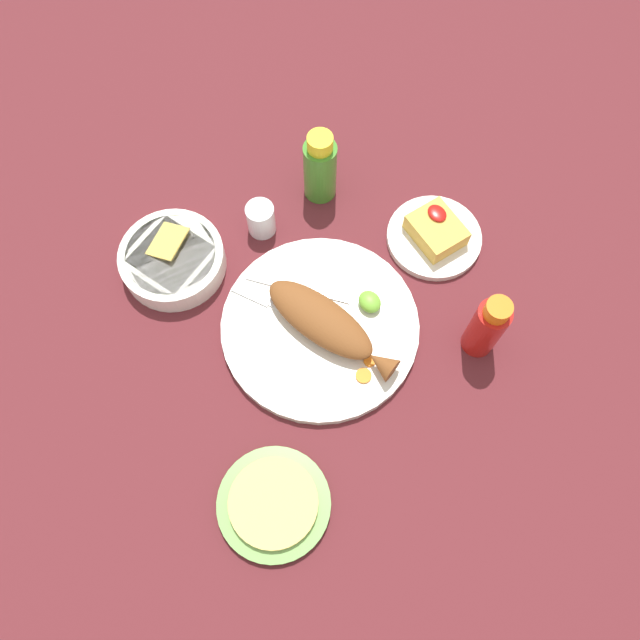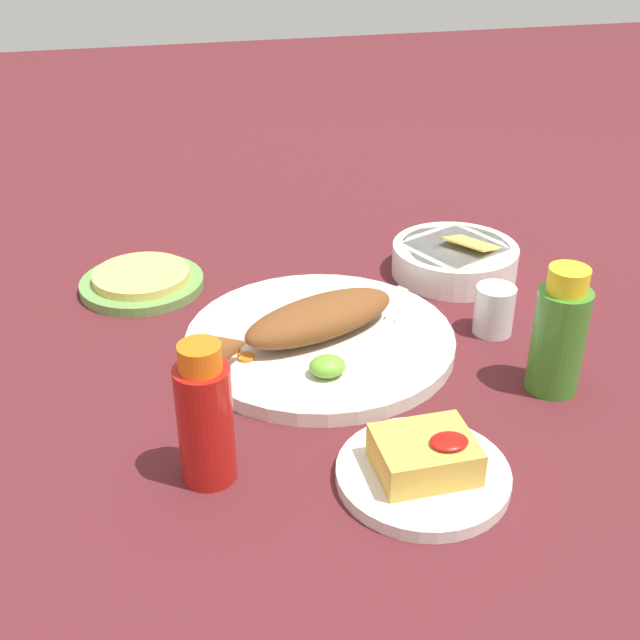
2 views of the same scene
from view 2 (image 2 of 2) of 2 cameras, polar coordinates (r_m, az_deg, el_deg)
The scene contains 16 objects.
ground_plane at distance 1.00m, azimuth -0.00°, elevation -1.89°, with size 4.00×4.00×0.00m, color #561E23.
main_plate at distance 1.00m, azimuth -0.00°, elevation -1.45°, with size 0.33×0.33×0.02m, color silver.
fried_fish at distance 0.97m, azimuth -0.60°, elevation -0.02°, with size 0.26×0.14×0.05m.
fork_near at distance 1.05m, azimuth 3.19°, elevation 0.82°, with size 0.17×0.11×0.00m.
fork_far at distance 1.01m, azimuth 4.73°, elevation -0.21°, with size 0.15×0.13×0.00m.
carrot_slice_near at distance 0.96m, azimuth -6.44°, elevation -2.05°, with size 0.03×0.03×0.00m, color orange.
carrot_slice_mid at distance 0.95m, azimuth -5.30°, elevation -2.64°, with size 0.02×0.02×0.00m, color orange.
lime_wedge_main at distance 0.91m, azimuth 0.53°, elevation -3.31°, with size 0.04×0.04×0.02m, color #6BB233.
hot_sauce_bottle_red at distance 0.77m, azimuth -8.17°, elevation -6.89°, with size 0.05×0.05×0.15m.
hot_sauce_bottle_green at distance 0.93m, azimuth 16.64°, elevation -0.98°, with size 0.06×0.06×0.15m.
salt_cup at distance 1.04m, azimuth 12.26°, elevation 0.51°, with size 0.05×0.05×0.06m.
side_plate_fries at distance 0.80m, azimuth 7.32°, elevation -10.86°, with size 0.17×0.17×0.01m, color silver.
fries_pile at distance 0.78m, azimuth 7.49°, elevation -9.44°, with size 0.09×0.08×0.04m.
guacamole_bowl at distance 1.19m, azimuth 9.57°, elevation 4.38°, with size 0.18×0.18×0.06m.
tortilla_plate at distance 1.16m, azimuth -12.53°, elevation 2.53°, with size 0.17×0.17×0.01m, color #6B9E4C.
tortilla_stack at distance 1.16m, azimuth -12.60°, elevation 3.10°, with size 0.14×0.14×0.01m, color #E0C666.
Camera 2 is at (-0.21, -0.83, 0.52)m, focal length 45.00 mm.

